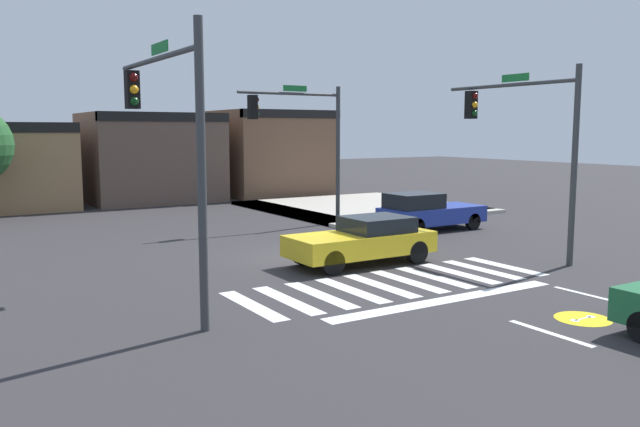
{
  "coord_description": "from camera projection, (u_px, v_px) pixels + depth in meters",
  "views": [
    {
      "loc": [
        -10.47,
        -17.71,
        4.0
      ],
      "look_at": [
        0.49,
        0.02,
        1.34
      ],
      "focal_mm": 36.34,
      "sensor_mm": 36.0,
      "label": 1
    }
  ],
  "objects": [
    {
      "name": "traffic_signal_southeast",
      "position": [
        525.0,
        128.0,
        20.47
      ],
      "size": [
        0.32,
        5.33,
        5.93
      ],
      "rotation": [
        0.0,
        0.0,
        1.57
      ],
      "color": "#383A3D",
      "rests_on": "ground_plane"
    },
    {
      "name": "storefront_row",
      "position": [
        155.0,
        158.0,
        37.41
      ],
      "size": [
        21.81,
        7.03,
        5.26
      ],
      "color": "#93704C",
      "rests_on": "ground_plane"
    },
    {
      "name": "bike_detector_marking",
      "position": [
        583.0,
        319.0,
        13.88
      ],
      "size": [
        1.19,
        1.19,
        0.01
      ],
      "color": "yellow",
      "rests_on": "ground_plane"
    },
    {
      "name": "car_yellow",
      "position": [
        364.0,
        240.0,
        19.57
      ],
      "size": [
        4.48,
        1.88,
        1.41
      ],
      "rotation": [
        0.0,
        0.0,
        3.14
      ],
      "color": "gold",
      "rests_on": "ground_plane"
    },
    {
      "name": "car_blue",
      "position": [
        427.0,
        212.0,
        26.12
      ],
      "size": [
        4.36,
        1.84,
        1.55
      ],
      "color": "#23389E",
      "rests_on": "ground_plane"
    },
    {
      "name": "curb_corner_northeast",
      "position": [
        356.0,
        208.0,
        33.28
      ],
      "size": [
        10.0,
        10.6,
        0.15
      ],
      "color": "#B2AA9E",
      "rests_on": "ground_plane"
    },
    {
      "name": "ground_plane",
      "position": [
        308.0,
        256.0,
        20.91
      ],
      "size": [
        120.0,
        120.0,
        0.0
      ],
      "primitive_type": "plane",
      "color": "#302D30"
    },
    {
      "name": "traffic_signal_southwest",
      "position": [
        168.0,
        121.0,
        14.18
      ],
      "size": [
        0.32,
        5.3,
        6.18
      ],
      "rotation": [
        0.0,
        0.0,
        1.57
      ],
      "color": "#383A3D",
      "rests_on": "ground_plane"
    },
    {
      "name": "crosswalk_near",
      "position": [
        394.0,
        283.0,
        17.11
      ],
      "size": [
        8.74,
        2.96,
        0.01
      ],
      "color": "silver",
      "rests_on": "ground_plane"
    },
    {
      "name": "traffic_signal_northeast",
      "position": [
        303.0,
        129.0,
        26.97
      ],
      "size": [
        4.81,
        0.32,
        5.89
      ],
      "rotation": [
        0.0,
        0.0,
        3.14
      ],
      "color": "#383A3D",
      "rests_on": "ground_plane"
    }
  ]
}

